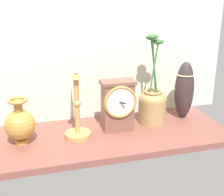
{
  "coord_description": "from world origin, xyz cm",
  "views": [
    {
      "loc": [
        -22.75,
        -101.47,
        50.63
      ],
      "look_at": [
        5.47,
        0.0,
        14.0
      ],
      "focal_mm": 48.99,
      "sensor_mm": 36.0,
      "label": 1
    }
  ],
  "objects_px": {
    "mantel_clock": "(118,105)",
    "candlestick_tall_left": "(77,103)",
    "tall_ceramic_vase": "(184,90)",
    "brass_vase_bulbous": "(20,124)",
    "brass_vase_jar": "(152,103)"
  },
  "relations": [
    {
      "from": "mantel_clock",
      "to": "candlestick_tall_left",
      "type": "relative_size",
      "value": 0.46
    },
    {
      "from": "tall_ceramic_vase",
      "to": "brass_vase_bulbous",
      "type": "bearing_deg",
      "value": -174.76
    },
    {
      "from": "mantel_clock",
      "to": "brass_vase_bulbous",
      "type": "distance_m",
      "value": 0.36
    },
    {
      "from": "brass_vase_jar",
      "to": "mantel_clock",
      "type": "bearing_deg",
      "value": -167.2
    },
    {
      "from": "brass_vase_jar",
      "to": "tall_ceramic_vase",
      "type": "relative_size",
      "value": 1.49
    },
    {
      "from": "mantel_clock",
      "to": "brass_vase_jar",
      "type": "xyz_separation_m",
      "value": [
        0.16,
        0.04,
        -0.02
      ]
    },
    {
      "from": "candlestick_tall_left",
      "to": "brass_vase_jar",
      "type": "xyz_separation_m",
      "value": [
        0.31,
        0.05,
        -0.05
      ]
    },
    {
      "from": "mantel_clock",
      "to": "candlestick_tall_left",
      "type": "height_order",
      "value": "candlestick_tall_left"
    },
    {
      "from": "mantel_clock",
      "to": "candlestick_tall_left",
      "type": "bearing_deg",
      "value": -173.36
    },
    {
      "from": "tall_ceramic_vase",
      "to": "candlestick_tall_left",
      "type": "bearing_deg",
      "value": -171.86
    },
    {
      "from": "brass_vase_bulbous",
      "to": "mantel_clock",
      "type": "bearing_deg",
      "value": 2.13
    },
    {
      "from": "mantel_clock",
      "to": "candlestick_tall_left",
      "type": "xyz_separation_m",
      "value": [
        -0.16,
        -0.02,
        0.03
      ]
    },
    {
      "from": "brass_vase_bulbous",
      "to": "brass_vase_jar",
      "type": "height_order",
      "value": "brass_vase_jar"
    },
    {
      "from": "candlestick_tall_left",
      "to": "brass_vase_jar",
      "type": "height_order",
      "value": "candlestick_tall_left"
    },
    {
      "from": "candlestick_tall_left",
      "to": "tall_ceramic_vase",
      "type": "height_order",
      "value": "candlestick_tall_left"
    }
  ]
}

